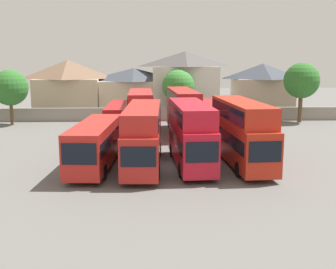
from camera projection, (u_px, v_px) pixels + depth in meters
The scene contains 17 objects.
ground at pixel (164, 129), 50.44m from camera, with size 140.00×140.00×0.00m, color #605E5B.
depot_boundary_wall at pixel (162, 114), 56.59m from camera, with size 56.00×0.50×1.80m, color gray.
bus_1 at pixel (95, 142), 32.04m from camera, with size 3.23×10.86×3.49m.
bus_2 at pixel (143, 133), 32.38m from camera, with size 2.98×12.00×4.73m.
bus_3 at pixel (191, 131), 32.43m from camera, with size 3.07×10.53×4.95m.
bus_4 at pixel (242, 129), 32.89m from camera, with size 3.26×11.39×5.06m.
bus_5 at pixel (120, 117), 46.08m from camera, with size 2.66×10.44×3.38m.
bus_6 at pixel (141, 110), 46.08m from camera, with size 2.86×10.64×4.80m.
bus_7 at pixel (183, 109), 46.72m from camera, with size 3.29×12.09×4.91m.
bus_8 at pixel (209, 116), 46.97m from camera, with size 2.97×10.32×3.54m.
house_terrace_left at pixel (68, 87), 61.93m from camera, with size 9.87×6.85×8.18m.
house_terrace_centre at pixel (134, 91), 62.62m from camera, with size 10.44×6.39×6.96m.
house_terrace_right at pixel (185, 83), 62.65m from camera, with size 10.14×6.61×9.44m.
house_terrace_far_right at pixel (262, 88), 62.97m from camera, with size 8.79×7.08×7.63m.
tree_left_of_lot at pixel (302, 81), 54.46m from camera, with size 4.66×4.66×7.86m.
tree_behind_wall at pixel (178, 86), 58.48m from camera, with size 4.55×4.55×6.84m.
tree_right_of_lot at pixel (10, 88), 52.27m from camera, with size 4.51×4.51×7.01m.
Camera 1 is at (-1.27, -31.74, 8.35)m, focal length 44.50 mm.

